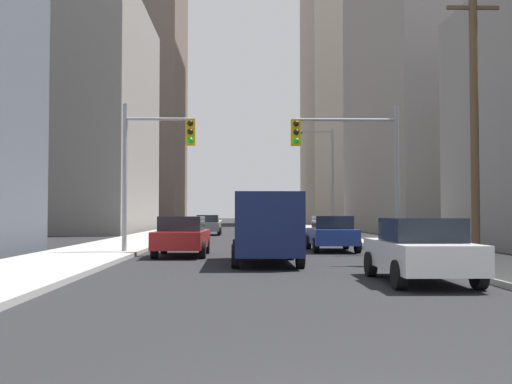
# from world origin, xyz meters

# --- Properties ---
(sidewalk_left) EXTENTS (3.79, 160.00, 0.15)m
(sidewalk_left) POSITION_xyz_m (-6.74, 50.00, 0.07)
(sidewalk_left) COLOR #9E9E99
(sidewalk_left) RESTS_ON ground
(sidewalk_right) EXTENTS (3.79, 160.00, 0.15)m
(sidewalk_right) POSITION_xyz_m (6.74, 50.00, 0.07)
(sidewalk_right) COLOR #9E9E99
(sidewalk_right) RESTS_ON ground
(cargo_van_navy) EXTENTS (2.16, 5.23, 2.26)m
(cargo_van_navy) POSITION_xyz_m (-0.04, 15.36, 1.29)
(cargo_van_navy) COLOR #141E4C
(cargo_van_navy) RESTS_ON ground
(sedan_white) EXTENTS (1.95, 4.22, 1.52)m
(sedan_white) POSITION_xyz_m (3.37, 9.99, 0.77)
(sedan_white) COLOR white
(sedan_white) RESTS_ON ground
(sedan_red) EXTENTS (1.95, 4.26, 1.52)m
(sedan_red) POSITION_xyz_m (-3.08, 18.82, 0.77)
(sedan_red) COLOR maroon
(sedan_red) RESTS_ON ground
(sedan_blue) EXTENTS (1.95, 4.24, 1.52)m
(sedan_blue) POSITION_xyz_m (3.12, 21.66, 0.77)
(sedan_blue) COLOR navy
(sedan_blue) RESTS_ON ground
(sedan_grey) EXTENTS (1.95, 4.22, 1.52)m
(sedan_grey) POSITION_xyz_m (-3.26, 40.90, 0.77)
(sedan_grey) COLOR slate
(sedan_grey) RESTS_ON ground
(traffic_signal_near_left) EXTENTS (2.88, 0.44, 6.00)m
(traffic_signal_near_left) POSITION_xyz_m (-4.25, 19.63, 4.00)
(traffic_signal_near_left) COLOR gray
(traffic_signal_near_left) RESTS_ON ground
(traffic_signal_near_right) EXTENTS (4.35, 0.44, 6.00)m
(traffic_signal_near_right) POSITION_xyz_m (3.57, 19.63, 4.07)
(traffic_signal_near_right) COLOR gray
(traffic_signal_near_right) RESTS_ON ground
(utility_pole_right) EXTENTS (2.20, 0.28, 10.09)m
(utility_pole_right) POSITION_xyz_m (7.12, 15.92, 5.32)
(utility_pole_right) COLOR brown
(utility_pole_right) RESTS_ON ground
(street_lamp_right) EXTENTS (2.70, 0.32, 7.50)m
(street_lamp_right) POSITION_xyz_m (5.10, 36.65, 4.57)
(street_lamp_right) COLOR gray
(street_lamp_right) RESTS_ON ground
(building_left_mid_office) EXTENTS (17.11, 19.89, 20.21)m
(building_left_mid_office) POSITION_xyz_m (-17.96, 48.59, 10.10)
(building_left_mid_office) COLOR gray
(building_left_mid_office) RESTS_ON ground
(building_left_far_tower) EXTENTS (18.43, 20.37, 60.82)m
(building_left_far_tower) POSITION_xyz_m (-19.04, 86.83, 30.41)
(building_left_far_tower) COLOR #66564C
(building_left_far_tower) RESTS_ON ground
(building_right_mid_block) EXTENTS (17.67, 23.06, 24.31)m
(building_right_mid_block) POSITION_xyz_m (18.95, 46.40, 12.16)
(building_right_mid_block) COLOR gray
(building_right_mid_block) RESTS_ON ground
(building_right_far_highrise) EXTENTS (24.31, 20.50, 71.41)m
(building_right_far_highrise) POSITION_xyz_m (22.16, 90.99, 35.70)
(building_right_far_highrise) COLOR #B7A893
(building_right_far_highrise) RESTS_ON ground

